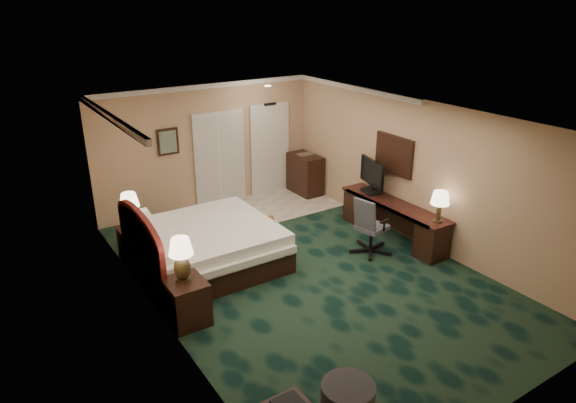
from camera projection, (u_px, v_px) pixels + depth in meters
floor at (306, 274)px, 8.71m from camera, size 5.00×7.50×0.00m
ceiling at (308, 116)px, 7.70m from camera, size 5.00×7.50×0.00m
wall_back at (208, 147)px, 11.12m from camera, size 5.00×0.00×2.70m
wall_front at (516, 312)px, 5.29m from camera, size 5.00×0.00×2.70m
wall_left at (156, 237)px, 6.94m from camera, size 0.00×7.50×2.70m
wall_right at (418, 173)px, 9.47m from camera, size 0.00×7.50×2.70m
crown_molding at (308, 120)px, 7.72m from camera, size 5.00×7.50×0.10m
tile_patch at (264, 208)px, 11.42m from camera, size 3.20×1.70×0.01m
headboard at (141, 250)px, 7.99m from camera, size 0.12×2.00×1.40m
entry_door at (270, 149)px, 12.00m from camera, size 1.02×0.06×2.18m
closet_doors at (220, 158)px, 11.33m from camera, size 1.20×0.06×2.10m
wall_art at (168, 142)px, 10.54m from camera, size 0.45×0.06×0.55m
wall_mirror at (394, 155)px, 9.84m from camera, size 0.05×0.95×0.75m
bed at (207, 247)px, 8.85m from camera, size 2.27×2.11×0.72m
nightstand_near at (187, 302)px, 7.31m from camera, size 0.53×0.61×0.66m
nightstand_far at (135, 244)px, 9.10m from camera, size 0.47×0.54×0.59m
lamp_near at (182, 260)px, 7.10m from camera, size 0.41×0.41×0.65m
lamp_far at (130, 211)px, 8.92m from camera, size 0.37×0.37×0.64m
bed_bench at (266, 245)px, 9.17m from camera, size 1.01×1.54×0.49m
ottoman at (348, 401)px, 5.67m from camera, size 0.80×0.80×0.43m
desk at (393, 221)px, 9.88m from camera, size 0.54×2.49×0.72m
tv at (372, 176)px, 10.17m from camera, size 0.29×0.86×0.68m
desk_lamp at (439, 207)px, 8.85m from camera, size 0.35×0.35×0.57m
desk_chair at (372, 225)px, 9.25m from camera, size 0.75×0.72×1.10m
minibar at (305, 174)px, 12.14m from camera, size 0.49×0.89×0.94m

